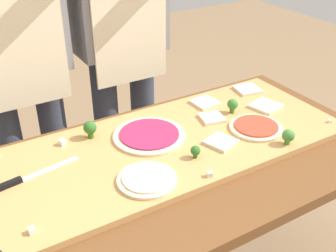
{
  "coord_description": "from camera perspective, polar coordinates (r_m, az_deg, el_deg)",
  "views": [
    {
      "loc": [
        -0.57,
        -1.0,
        1.56
      ],
      "look_at": [
        0.09,
        0.11,
        0.82
      ],
      "focal_mm": 44.73,
      "sensor_mm": 36.0,
      "label": 1
    }
  ],
  "objects": [
    {
      "name": "pizza_slice_center",
      "position": [
        1.88,
        10.77,
        4.93
      ],
      "size": [
        0.12,
        0.12,
        0.01
      ],
      "primitive_type": "cube",
      "rotation": [
        0.0,
        0.0,
        -0.18
      ],
      "color": "beige",
      "rests_on": "cutting_board"
    },
    {
      "name": "pizza_slice_far_left",
      "position": [
        1.63,
        6.0,
        1.1
      ],
      "size": [
        0.1,
        0.1,
        0.01
      ],
      "primitive_type": "cube",
      "rotation": [
        0.0,
        0.0,
        -0.22
      ],
      "color": "beige",
      "rests_on": "cutting_board"
    },
    {
      "name": "broccoli_floret_back_mid",
      "position": [
        1.51,
        -10.58,
        -0.29
      ],
      "size": [
        0.05,
        0.05,
        0.07
      ],
      "color": "#366618",
      "rests_on": "cutting_board"
    },
    {
      "name": "chefs_knife",
      "position": [
        1.37,
        -19.41,
        -6.93
      ],
      "size": [
        0.3,
        0.07,
        0.02
      ],
      "color": "#B7BABF",
      "rests_on": "cutting_board"
    },
    {
      "name": "cheese_crumble_a",
      "position": [
        1.18,
        -18.09,
        -13.38
      ],
      "size": [
        0.02,
        0.02,
        0.02
      ],
      "primitive_type": "cube",
      "rotation": [
        0.0,
        0.0,
        0.07
      ],
      "color": "silver",
      "rests_on": "cutting_board"
    },
    {
      "name": "cook_left",
      "position": [
        1.79,
        -20.05,
        9.89
      ],
      "size": [
        0.54,
        0.39,
        1.67
      ],
      "color": "#333847",
      "rests_on": "ground"
    },
    {
      "name": "broccoli_floret_back_right",
      "position": [
        1.67,
        8.79,
        2.88
      ],
      "size": [
        0.04,
        0.04,
        0.06
      ],
      "color": "#3F7220",
      "rests_on": "cutting_board"
    },
    {
      "name": "broccoli_floret_back_left",
      "position": [
        1.39,
        3.76,
        -3.42
      ],
      "size": [
        0.03,
        0.03,
        0.04
      ],
      "color": "#366618",
      "rests_on": "cutting_board"
    },
    {
      "name": "cheese_crumble_e",
      "position": [
        1.71,
        21.18,
        0.64
      ],
      "size": [
        0.02,
        0.02,
        0.01
      ],
      "primitive_type": "cube",
      "rotation": [
        0.0,
        0.0,
        1.06
      ],
      "color": "white",
      "rests_on": "cutting_board"
    },
    {
      "name": "broccoli_floret_front_mid",
      "position": [
        1.51,
        16.07,
        -1.31
      ],
      "size": [
        0.04,
        0.04,
        0.06
      ],
      "color": "#487A23",
      "rests_on": "cutting_board"
    },
    {
      "name": "pizza_whole_cheese_artichoke",
      "position": [
        1.29,
        -2.86,
        -7.25
      ],
      "size": [
        0.19,
        0.19,
        0.02
      ],
      "color": "beige",
      "rests_on": "cutting_board"
    },
    {
      "name": "cutting_board",
      "position": [
        1.47,
        -1.01,
        -2.93
      ],
      "size": [
        1.36,
        0.53,
        0.02
      ],
      "primitive_type": "cube",
      "color": "tan",
      "rests_on": "prep_table"
    },
    {
      "name": "cheese_crumble_f",
      "position": [
        1.51,
        -14.22,
        -2.15
      ],
      "size": [
        0.03,
        0.03,
        0.02
      ],
      "primitive_type": "cube",
      "rotation": [
        0.0,
        0.0,
        0.39
      ],
      "color": "white",
      "rests_on": "cutting_board"
    },
    {
      "name": "pizza_whole_tomato_red",
      "position": [
        1.59,
        11.89,
        -0.15
      ],
      "size": [
        0.2,
        0.2,
        0.02
      ],
      "color": "beige",
      "rests_on": "cutting_board"
    },
    {
      "name": "cheese_crumble_c",
      "position": [
        1.32,
        5.69,
        -6.55
      ],
      "size": [
        0.02,
        0.02,
        0.02
      ],
      "primitive_type": "cube",
      "rotation": [
        0.0,
        0.0,
        1.22
      ],
      "color": "silver",
      "rests_on": "cutting_board"
    },
    {
      "name": "pizza_whole_beet_magenta",
      "position": [
        1.51,
        -2.57,
        -1.24
      ],
      "size": [
        0.26,
        0.26,
        0.02
      ],
      "color": "beige",
      "rests_on": "cutting_board"
    },
    {
      "name": "prep_table",
      "position": [
        1.47,
        -0.96,
        -8.42
      ],
      "size": [
        1.61,
        0.79,
        0.75
      ],
      "color": "brown",
      "rests_on": "ground"
    },
    {
      "name": "cook_right",
      "position": [
        1.92,
        -6.43,
        12.83
      ],
      "size": [
        0.54,
        0.39,
        1.67
      ],
      "color": "#333847",
      "rests_on": "ground"
    },
    {
      "name": "pizza_slice_near_right",
      "position": [
        1.74,
        5.05,
        3.19
      ],
      "size": [
        0.1,
        0.1,
        0.01
      ],
      "primitive_type": "cube",
      "rotation": [
        0.0,
        0.0,
        0.06
      ],
      "color": "beige",
      "rests_on": "cutting_board"
    },
    {
      "name": "pizza_slice_near_left",
      "position": [
        1.75,
        13.15,
        2.66
      ],
      "size": [
        0.13,
        0.13,
        0.01
      ],
      "primitive_type": "cube",
      "rotation": [
        0.0,
        0.0,
        0.25
      ],
      "color": "beige",
      "rests_on": "cutting_board"
    },
    {
      "name": "pizza_slice_far_right",
      "position": [
        1.48,
        7.21,
        -2.16
      ],
      "size": [
        0.12,
        0.12,
        0.01
      ],
      "primitive_type": "cube",
      "rotation": [
        0.0,
        0.0,
        0.3
      ],
      "color": "beige",
      "rests_on": "cutting_board"
    }
  ]
}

